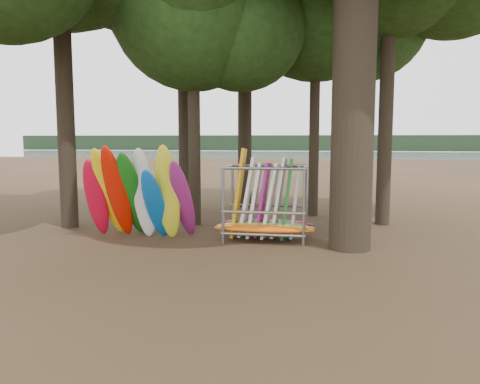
# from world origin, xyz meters

# --- Properties ---
(ground) EXTENTS (120.00, 120.00, 0.00)m
(ground) POSITION_xyz_m (0.00, 0.00, 0.00)
(ground) COLOR #47331E
(ground) RESTS_ON ground
(lake) EXTENTS (160.00, 160.00, 0.00)m
(lake) POSITION_xyz_m (0.00, 60.00, 0.00)
(lake) COLOR gray
(lake) RESTS_ON ground
(far_shore) EXTENTS (160.00, 4.00, 4.00)m
(far_shore) POSITION_xyz_m (0.00, 110.00, 2.00)
(far_shore) COLOR black
(far_shore) RESTS_ON ground
(oak_5) EXTENTS (6.52, 6.52, 10.37)m
(oak_5) POSITION_xyz_m (-1.22, 3.27, 7.51)
(oak_5) COLOR black
(oak_5) RESTS_ON ground
(kayak_row) EXTENTS (3.49, 2.15, 3.04)m
(kayak_row) POSITION_xyz_m (-2.27, 0.47, 1.34)
(kayak_row) COLOR red
(kayak_row) RESTS_ON ground
(storage_rack) EXTENTS (3.01, 1.51, 2.79)m
(storage_rack) POSITION_xyz_m (1.59, 1.10, 1.04)
(storage_rack) COLOR slate
(storage_rack) RESTS_ON ground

